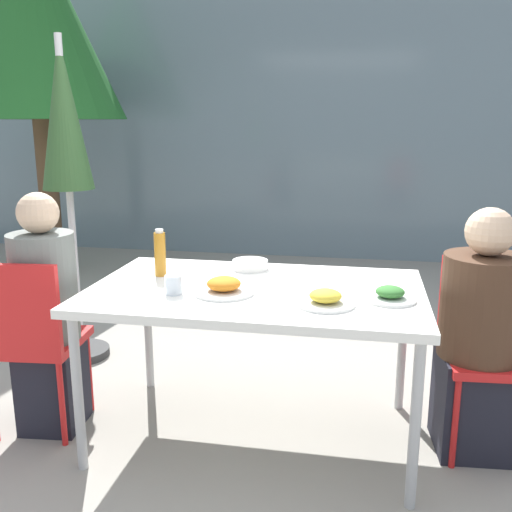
% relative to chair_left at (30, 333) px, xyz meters
% --- Properties ---
extents(ground_plane, '(24.00, 24.00, 0.00)m').
position_rel_chair_left_xyz_m(ground_plane, '(1.06, 0.18, -0.53)').
color(ground_plane, gray).
extents(building_facade, '(10.00, 0.20, 3.00)m').
position_rel_chair_left_xyz_m(building_facade, '(1.06, 4.14, 0.97)').
color(building_facade, slate).
rests_on(building_facade, ground).
extents(dining_table, '(1.53, 0.95, 0.76)m').
position_rel_chair_left_xyz_m(dining_table, '(1.06, 0.18, 0.18)').
color(dining_table, white).
rests_on(dining_table, ground).
extents(chair_left, '(0.44, 0.44, 0.89)m').
position_rel_chair_left_xyz_m(chair_left, '(0.00, 0.00, 0.00)').
color(chair_left, red).
rests_on(chair_left, ground).
extents(person_left, '(0.31, 0.31, 1.19)m').
position_rel_chair_left_xyz_m(person_left, '(0.04, 0.08, 0.04)').
color(person_left, black).
rests_on(person_left, ground).
extents(chair_right, '(0.43, 0.43, 0.89)m').
position_rel_chair_left_xyz_m(chair_right, '(2.12, 0.34, 0.00)').
color(chair_right, red).
rests_on(chair_right, ground).
extents(person_right, '(0.37, 0.37, 1.15)m').
position_rel_chair_left_xyz_m(person_right, '(2.07, 0.26, 0.01)').
color(person_right, black).
rests_on(person_right, ground).
extents(closed_umbrella, '(0.36, 0.36, 2.01)m').
position_rel_chair_left_xyz_m(closed_umbrella, '(-0.25, 0.93, 0.90)').
color(closed_umbrella, '#333333').
rests_on(closed_umbrella, ground).
extents(plate_0, '(0.28, 0.28, 0.07)m').
position_rel_chair_left_xyz_m(plate_0, '(0.93, 0.07, 0.26)').
color(plate_0, white).
rests_on(plate_0, dining_table).
extents(plate_1, '(0.22, 0.22, 0.06)m').
position_rel_chair_left_xyz_m(plate_1, '(1.66, 0.10, 0.25)').
color(plate_1, white).
rests_on(plate_1, dining_table).
extents(plate_2, '(0.25, 0.25, 0.07)m').
position_rel_chair_left_xyz_m(plate_2, '(1.39, -0.02, 0.26)').
color(plate_2, white).
rests_on(plate_2, dining_table).
extents(bottle, '(0.06, 0.06, 0.24)m').
position_rel_chair_left_xyz_m(bottle, '(0.55, 0.30, 0.34)').
color(bottle, '#B7751E').
rests_on(bottle, dining_table).
extents(drinking_cup, '(0.08, 0.08, 0.08)m').
position_rel_chair_left_xyz_m(drinking_cup, '(0.72, 0.02, 0.27)').
color(drinking_cup, silver).
rests_on(drinking_cup, dining_table).
extents(salad_bowl, '(0.18, 0.18, 0.05)m').
position_rel_chair_left_xyz_m(salad_bowl, '(0.96, 0.51, 0.25)').
color(salad_bowl, white).
rests_on(salad_bowl, dining_table).
extents(tree_behind_left, '(1.61, 1.61, 3.39)m').
position_rel_chair_left_xyz_m(tree_behind_left, '(-1.58, 2.93, 1.91)').
color(tree_behind_left, brown).
rests_on(tree_behind_left, ground).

